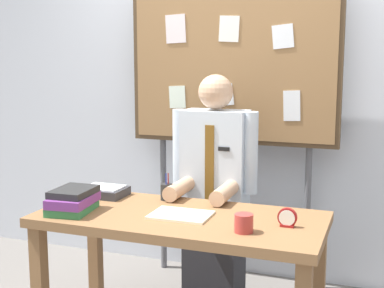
{
  "coord_description": "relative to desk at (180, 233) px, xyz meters",
  "views": [
    {
      "loc": [
        0.98,
        -2.48,
        1.54
      ],
      "look_at": [
        0.0,
        0.18,
        1.09
      ],
      "focal_mm": 49.17,
      "sensor_mm": 36.0,
      "label": 1
    }
  ],
  "objects": [
    {
      "name": "book_stack",
      "position": [
        -0.56,
        -0.15,
        0.16
      ],
      "size": [
        0.24,
        0.3,
        0.13
      ],
      "color": "#337F47",
      "rests_on": "desk"
    },
    {
      "name": "paper_tray",
      "position": [
        -0.57,
        0.2,
        0.13
      ],
      "size": [
        0.26,
        0.2,
        0.06
      ],
      "color": "#333338",
      "rests_on": "desk"
    },
    {
      "name": "coffee_mug",
      "position": [
        0.39,
        -0.16,
        0.15
      ],
      "size": [
        0.09,
        0.09,
        0.09
      ],
      "primitive_type": "cylinder",
      "color": "#B23833",
      "rests_on": "desk"
    },
    {
      "name": "bulletin_board",
      "position": [
        -0.0,
        0.95,
        0.84
      ],
      "size": [
        1.44,
        0.09,
        2.04
      ],
      "color": "#4C3823",
      "rests_on": "ground_plane"
    },
    {
      "name": "back_wall",
      "position": [
        0.0,
        1.16,
        0.71
      ],
      "size": [
        6.4,
        0.08,
        2.7
      ],
      "primitive_type": "cube",
      "color": "silver",
      "rests_on": "ground_plane"
    },
    {
      "name": "pen_holder",
      "position": [
        -0.18,
        0.25,
        0.15
      ],
      "size": [
        0.07,
        0.07,
        0.16
      ],
      "color": "#262626",
      "rests_on": "desk"
    },
    {
      "name": "desk",
      "position": [
        0.0,
        0.0,
        0.0
      ],
      "size": [
        1.5,
        0.69,
        0.74
      ],
      "color": "brown",
      "rests_on": "ground_plane"
    },
    {
      "name": "person",
      "position": [
        0.0,
        0.59,
        0.04
      ],
      "size": [
        0.55,
        0.56,
        1.46
      ],
      "color": "#2D2D33",
      "rests_on": "ground_plane"
    },
    {
      "name": "desk_clock",
      "position": [
        0.56,
        -0.01,
        0.14
      ],
      "size": [
        0.09,
        0.04,
        0.09
      ],
      "color": "maroon",
      "rests_on": "desk"
    },
    {
      "name": "open_notebook",
      "position": [
        0.01,
        -0.02,
        0.11
      ],
      "size": [
        0.31,
        0.23,
        0.01
      ],
      "primitive_type": "cube",
      "rotation": [
        0.0,
        0.0,
        0.01
      ],
      "color": "#F4EFCC",
      "rests_on": "desk"
    }
  ]
}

